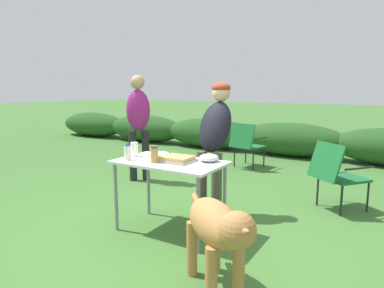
{
  "coord_description": "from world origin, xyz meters",
  "views": [
    {
      "loc": [
        1.93,
        -2.78,
        1.47
      ],
      "look_at": [
        0.11,
        0.25,
        0.89
      ],
      "focal_mm": 32.0,
      "sensor_mm": 36.0,
      "label": 1
    }
  ],
  "objects_px": {
    "folding_table": "(170,169)",
    "standing_person_in_dark_puffer": "(215,134)",
    "camp_chair_near_hedge": "(336,172)",
    "food_tray": "(177,159)",
    "mayo_bottle": "(127,152)",
    "spice_jar": "(154,154)",
    "camp_chair_green_behind_table": "(247,143)",
    "mustard_bottle": "(153,152)",
    "mixing_bowl": "(209,158)",
    "dog": "(217,229)",
    "standing_person_in_olive_jacket": "(138,118)",
    "paper_cup_stack": "(134,149)",
    "plate_stack": "(157,155)"
  },
  "relations": [
    {
      "from": "paper_cup_stack",
      "to": "camp_chair_near_hedge",
      "type": "bearing_deg",
      "value": 39.77
    },
    {
      "from": "spice_jar",
      "to": "camp_chair_green_behind_table",
      "type": "height_order",
      "value": "spice_jar"
    },
    {
      "from": "mustard_bottle",
      "to": "camp_chair_near_hedge",
      "type": "relative_size",
      "value": 0.19
    },
    {
      "from": "folding_table",
      "to": "food_tray",
      "type": "relative_size",
      "value": 3.39
    },
    {
      "from": "standing_person_in_dark_puffer",
      "to": "standing_person_in_olive_jacket",
      "type": "bearing_deg",
      "value": 164.47
    },
    {
      "from": "plate_stack",
      "to": "standing_person_in_dark_puffer",
      "type": "distance_m",
      "value": 0.71
    },
    {
      "from": "paper_cup_stack",
      "to": "mustard_bottle",
      "type": "distance_m",
      "value": 0.28
    },
    {
      "from": "standing_person_in_dark_puffer",
      "to": "standing_person_in_olive_jacket",
      "type": "xyz_separation_m",
      "value": [
        -1.7,
        0.7,
        0.06
      ]
    },
    {
      "from": "mayo_bottle",
      "to": "standing_person_in_olive_jacket",
      "type": "relative_size",
      "value": 0.11
    },
    {
      "from": "food_tray",
      "to": "mustard_bottle",
      "type": "bearing_deg",
      "value": -172.49
    },
    {
      "from": "paper_cup_stack",
      "to": "camp_chair_green_behind_table",
      "type": "relative_size",
      "value": 0.18
    },
    {
      "from": "mayo_bottle",
      "to": "standing_person_in_olive_jacket",
      "type": "bearing_deg",
      "value": 126.28
    },
    {
      "from": "spice_jar",
      "to": "standing_person_in_dark_puffer",
      "type": "relative_size",
      "value": 0.11
    },
    {
      "from": "mixing_bowl",
      "to": "paper_cup_stack",
      "type": "bearing_deg",
      "value": -167.8
    },
    {
      "from": "food_tray",
      "to": "paper_cup_stack",
      "type": "distance_m",
      "value": 0.55
    },
    {
      "from": "camp_chair_green_behind_table",
      "to": "spice_jar",
      "type": "bearing_deg",
      "value": -75.21
    },
    {
      "from": "standing_person_in_dark_puffer",
      "to": "standing_person_in_olive_jacket",
      "type": "height_order",
      "value": "standing_person_in_olive_jacket"
    },
    {
      "from": "dog",
      "to": "mayo_bottle",
      "type": "bearing_deg",
      "value": -70.83
    },
    {
      "from": "folding_table",
      "to": "standing_person_in_olive_jacket",
      "type": "distance_m",
      "value": 2.1
    },
    {
      "from": "mixing_bowl",
      "to": "mayo_bottle",
      "type": "bearing_deg",
      "value": -154.22
    },
    {
      "from": "food_tray",
      "to": "mixing_bowl",
      "type": "xyz_separation_m",
      "value": [
        0.27,
        0.17,
        0.01
      ]
    },
    {
      "from": "mayo_bottle",
      "to": "camp_chair_near_hedge",
      "type": "relative_size",
      "value": 0.22
    },
    {
      "from": "mayo_bottle",
      "to": "standing_person_in_olive_jacket",
      "type": "distance_m",
      "value": 1.94
    },
    {
      "from": "mixing_bowl",
      "to": "camp_chair_near_hedge",
      "type": "distance_m",
      "value": 1.72
    },
    {
      "from": "food_tray",
      "to": "spice_jar",
      "type": "relative_size",
      "value": 1.93
    },
    {
      "from": "folding_table",
      "to": "mustard_bottle",
      "type": "distance_m",
      "value": 0.25
    },
    {
      "from": "folding_table",
      "to": "dog",
      "type": "height_order",
      "value": "same"
    },
    {
      "from": "camp_chair_green_behind_table",
      "to": "standing_person_in_dark_puffer",
      "type": "bearing_deg",
      "value": -67.49
    },
    {
      "from": "folding_table",
      "to": "paper_cup_stack",
      "type": "distance_m",
      "value": 0.5
    },
    {
      "from": "plate_stack",
      "to": "camp_chair_green_behind_table",
      "type": "bearing_deg",
      "value": 92.69
    },
    {
      "from": "food_tray",
      "to": "plate_stack",
      "type": "distance_m",
      "value": 0.36
    },
    {
      "from": "folding_table",
      "to": "paper_cup_stack",
      "type": "bearing_deg",
      "value": 178.24
    },
    {
      "from": "mayo_bottle",
      "to": "folding_table",
      "type": "bearing_deg",
      "value": 23.01
    },
    {
      "from": "folding_table",
      "to": "camp_chair_near_hedge",
      "type": "xyz_separation_m",
      "value": [
        1.37,
        1.54,
        -0.2
      ]
    },
    {
      "from": "folding_table",
      "to": "camp_chair_near_hedge",
      "type": "height_order",
      "value": "camp_chair_near_hedge"
    },
    {
      "from": "mustard_bottle",
      "to": "standing_person_in_olive_jacket",
      "type": "bearing_deg",
      "value": 134.04
    },
    {
      "from": "mayo_bottle",
      "to": "plate_stack",
      "type": "bearing_deg",
      "value": 66.43
    },
    {
      "from": "standing_person_in_dark_puffer",
      "to": "camp_chair_near_hedge",
      "type": "height_order",
      "value": "standing_person_in_dark_puffer"
    },
    {
      "from": "food_tray",
      "to": "standing_person_in_dark_puffer",
      "type": "bearing_deg",
      "value": 83.21
    },
    {
      "from": "standing_person_in_olive_jacket",
      "to": "standing_person_in_dark_puffer",
      "type": "bearing_deg",
      "value": -65.81
    },
    {
      "from": "folding_table",
      "to": "standing_person_in_dark_puffer",
      "type": "height_order",
      "value": "standing_person_in_dark_puffer"
    },
    {
      "from": "mixing_bowl",
      "to": "camp_chair_green_behind_table",
      "type": "height_order",
      "value": "camp_chair_green_behind_table"
    },
    {
      "from": "mixing_bowl",
      "to": "standing_person_in_olive_jacket",
      "type": "height_order",
      "value": "standing_person_in_olive_jacket"
    },
    {
      "from": "food_tray",
      "to": "mayo_bottle",
      "type": "xyz_separation_m",
      "value": [
        -0.48,
        -0.2,
        0.06
      ]
    },
    {
      "from": "mustard_bottle",
      "to": "standing_person_in_dark_puffer",
      "type": "distance_m",
      "value": 0.79
    },
    {
      "from": "plate_stack",
      "to": "standing_person_in_olive_jacket",
      "type": "height_order",
      "value": "standing_person_in_olive_jacket"
    },
    {
      "from": "food_tray",
      "to": "mustard_bottle",
      "type": "distance_m",
      "value": 0.28
    },
    {
      "from": "paper_cup_stack",
      "to": "mayo_bottle",
      "type": "bearing_deg",
      "value": -69.89
    },
    {
      "from": "mustard_bottle",
      "to": "standing_person_in_dark_puffer",
      "type": "xyz_separation_m",
      "value": [
        0.35,
        0.7,
        0.13
      ]
    },
    {
      "from": "mixing_bowl",
      "to": "standing_person_in_dark_puffer",
      "type": "relative_size",
      "value": 0.13
    }
  ]
}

